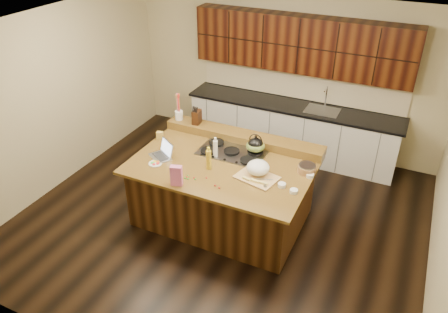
% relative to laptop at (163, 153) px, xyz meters
% --- Properties ---
extents(room, '(5.52, 5.02, 2.72)m').
position_rel_laptop_xyz_m(room, '(0.81, 0.18, 0.37)').
color(room, black).
rests_on(room, ground).
extents(island, '(2.40, 1.60, 0.92)m').
position_rel_laptop_xyz_m(island, '(0.81, 0.18, -0.51)').
color(island, black).
rests_on(island, ground).
extents(back_ledge, '(2.40, 0.30, 0.12)m').
position_rel_laptop_xyz_m(back_ledge, '(0.81, 0.88, 0.00)').
color(back_ledge, black).
rests_on(back_ledge, island).
extents(cooktop, '(0.92, 0.52, 0.05)m').
position_rel_laptop_xyz_m(cooktop, '(0.81, 0.48, -0.04)').
color(cooktop, gray).
rests_on(cooktop, island).
extents(back_counter, '(3.70, 0.66, 2.40)m').
position_rel_laptop_xyz_m(back_counter, '(1.11, 2.41, 0.00)').
color(back_counter, silver).
rests_on(back_counter, ground).
extents(kettle, '(0.25, 0.25, 0.19)m').
position_rel_laptop_xyz_m(kettle, '(1.11, 0.61, 0.08)').
color(kettle, black).
rests_on(kettle, cooktop).
extents(green_bowl, '(0.35, 0.35, 0.15)m').
position_rel_laptop_xyz_m(green_bowl, '(1.11, 0.61, 0.06)').
color(green_bowl, '#576E2C').
rests_on(green_bowl, cooktop).
extents(laptop, '(0.40, 0.38, 0.22)m').
position_rel_laptop_xyz_m(laptop, '(0.00, 0.00, 0.00)').
color(laptop, '#B7B7BC').
rests_on(laptop, island).
extents(oil_bottle, '(0.08, 0.08, 0.27)m').
position_rel_laptop_xyz_m(oil_bottle, '(0.71, -0.01, 0.08)').
color(oil_bottle, gold).
rests_on(oil_bottle, island).
extents(vinegar_bottle, '(0.07, 0.07, 0.25)m').
position_rel_laptop_xyz_m(vinegar_bottle, '(0.65, 0.29, 0.07)').
color(vinegar_bottle, silver).
rests_on(vinegar_bottle, island).
extents(wooden_tray, '(0.58, 0.47, 0.21)m').
position_rel_laptop_xyz_m(wooden_tray, '(1.35, 0.10, 0.03)').
color(wooden_tray, tan).
rests_on(wooden_tray, island).
extents(ramekin_a, '(0.12, 0.12, 0.04)m').
position_rel_laptop_xyz_m(ramekin_a, '(1.88, -0.06, -0.04)').
color(ramekin_a, white).
rests_on(ramekin_a, island).
extents(ramekin_b, '(0.13, 0.13, 0.04)m').
position_rel_laptop_xyz_m(ramekin_b, '(1.71, 0.00, -0.04)').
color(ramekin_b, white).
rests_on(ramekin_b, island).
extents(ramekin_c, '(0.11, 0.11, 0.04)m').
position_rel_laptop_xyz_m(ramekin_c, '(1.96, 0.36, -0.04)').
color(ramekin_c, white).
rests_on(ramekin_c, island).
extents(strainer_bowl, '(0.30, 0.30, 0.09)m').
position_rel_laptop_xyz_m(strainer_bowl, '(1.89, 0.45, -0.01)').
color(strainer_bowl, '#996B3F').
rests_on(strainer_bowl, island).
extents(kitchen_timer, '(0.10, 0.10, 0.07)m').
position_rel_laptop_xyz_m(kitchen_timer, '(1.53, -0.11, -0.02)').
color(kitchen_timer, silver).
rests_on(kitchen_timer, island).
extents(pink_bag, '(0.16, 0.12, 0.27)m').
position_rel_laptop_xyz_m(pink_bag, '(0.51, -0.51, 0.07)').
color(pink_bag, '#C85E94').
rests_on(pink_bag, island).
extents(candy_plate, '(0.24, 0.24, 0.01)m').
position_rel_laptop_xyz_m(candy_plate, '(0.01, -0.22, -0.05)').
color(candy_plate, white).
rests_on(candy_plate, island).
extents(package_box, '(0.10, 0.08, 0.13)m').
position_rel_laptop_xyz_m(package_box, '(-0.30, 0.39, 0.00)').
color(package_box, gold).
rests_on(package_box, island).
extents(utensil_crock, '(0.12, 0.12, 0.14)m').
position_rel_laptop_xyz_m(utensil_crock, '(-0.26, 0.88, 0.13)').
color(utensil_crock, white).
rests_on(utensil_crock, back_ledge).
extents(knife_block, '(0.12, 0.18, 0.21)m').
position_rel_laptop_xyz_m(knife_block, '(0.05, 0.88, 0.17)').
color(knife_block, black).
rests_on(knife_block, back_ledge).
extents(gumdrop_0, '(0.02, 0.02, 0.02)m').
position_rel_laptop_xyz_m(gumdrop_0, '(0.96, -0.34, -0.05)').
color(gumdrop_0, red).
rests_on(gumdrop_0, island).
extents(gumdrop_1, '(0.02, 0.02, 0.02)m').
position_rel_laptop_xyz_m(gumdrop_1, '(0.54, -0.35, -0.05)').
color(gumdrop_1, '#198C26').
rests_on(gumdrop_1, island).
extents(gumdrop_2, '(0.02, 0.02, 0.02)m').
position_rel_laptop_xyz_m(gumdrop_2, '(0.55, -0.32, -0.05)').
color(gumdrop_2, red).
rests_on(gumdrop_2, island).
extents(gumdrop_3, '(0.02, 0.02, 0.02)m').
position_rel_laptop_xyz_m(gumdrop_3, '(0.58, -0.35, -0.05)').
color(gumdrop_3, '#198C26').
rests_on(gumdrop_3, island).
extents(gumdrop_4, '(0.02, 0.02, 0.02)m').
position_rel_laptop_xyz_m(gumdrop_4, '(0.64, -0.30, -0.05)').
color(gumdrop_4, red).
rests_on(gumdrop_4, island).
extents(gumdrop_5, '(0.02, 0.02, 0.02)m').
position_rel_laptop_xyz_m(gumdrop_5, '(0.67, -0.32, -0.05)').
color(gumdrop_5, '#198C26').
rests_on(gumdrop_5, island).
extents(gumdrop_6, '(0.02, 0.02, 0.02)m').
position_rel_laptop_xyz_m(gumdrop_6, '(1.03, -0.36, -0.05)').
color(gumdrop_6, red).
rests_on(gumdrop_6, island).
extents(gumdrop_7, '(0.02, 0.02, 0.02)m').
position_rel_laptop_xyz_m(gumdrop_7, '(0.55, -0.29, -0.05)').
color(gumdrop_7, '#198C26').
rests_on(gumdrop_7, island).
extents(gumdrop_8, '(0.02, 0.02, 0.02)m').
position_rel_laptop_xyz_m(gumdrop_8, '(0.79, -0.23, -0.05)').
color(gumdrop_8, red).
rests_on(gumdrop_8, island).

